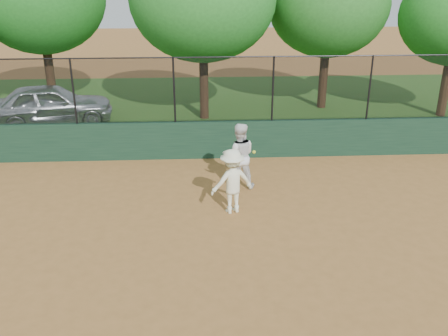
{
  "coord_description": "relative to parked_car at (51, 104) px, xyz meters",
  "views": [
    {
      "loc": [
        0.2,
        -8.85,
        5.78
      ],
      "look_at": [
        0.8,
        2.2,
        1.2
      ],
      "focal_mm": 40.0,
      "sensor_mm": 36.0,
      "label": 1
    }
  ],
  "objects": [
    {
      "name": "player_main",
      "position": [
        6.39,
        -7.69,
        0.05
      ],
      "size": [
        1.2,
        0.92,
        1.76
      ],
      "color": "white",
      "rests_on": "ground"
    },
    {
      "name": "back_wall",
      "position": [
        5.39,
        -3.94,
        -0.17
      ],
      "size": [
        26.0,
        0.2,
        1.2
      ],
      "primitive_type": "cube",
      "color": "#1C3E29",
      "rests_on": "ground"
    },
    {
      "name": "parked_car",
      "position": [
        0.0,
        0.0,
        0.0
      ],
      "size": [
        4.83,
        2.75,
        1.55
      ],
      "primitive_type": "imported",
      "rotation": [
        0.0,
        0.0,
        1.78
      ],
      "color": "silver",
      "rests_on": "ground"
    },
    {
      "name": "grass_strip",
      "position": [
        5.39,
        2.06,
        -0.77
      ],
      "size": [
        36.0,
        12.0,
        0.01
      ],
      "primitive_type": "cube",
      "color": "#29541A",
      "rests_on": "ground"
    },
    {
      "name": "tree_3",
      "position": [
        10.89,
        1.77,
        3.44
      ],
      "size": [
        4.85,
        4.41,
        6.32
      ],
      "color": "#3E2514",
      "rests_on": "ground"
    },
    {
      "name": "ground",
      "position": [
        5.39,
        -9.94,
        -0.77
      ],
      "size": [
        80.0,
        80.0,
        0.0
      ],
      "primitive_type": "plane",
      "color": "#A36A34",
      "rests_on": "ground"
    },
    {
      "name": "player_second",
      "position": [
        6.68,
        -6.23,
        0.15
      ],
      "size": [
        0.9,
        0.7,
        1.84
      ],
      "primitive_type": "imported",
      "rotation": [
        0.0,
        0.0,
        3.15
      ],
      "color": "white",
      "rests_on": "ground"
    },
    {
      "name": "fence_assembly",
      "position": [
        5.36,
        -3.94,
        1.46
      ],
      "size": [
        26.0,
        0.06,
        2.0
      ],
      "color": "black",
      "rests_on": "back_wall"
    }
  ]
}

